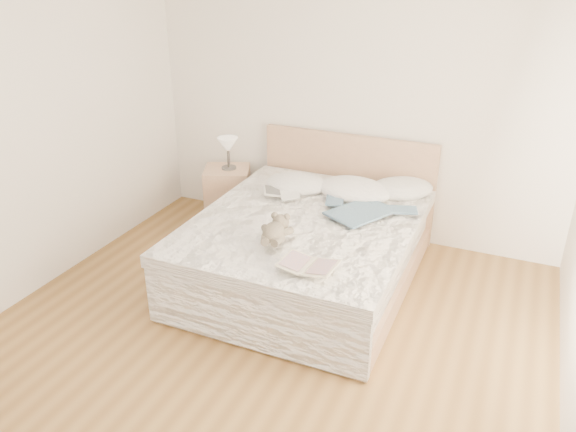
% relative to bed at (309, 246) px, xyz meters
% --- Properties ---
extents(floor, '(4.00, 4.50, 0.00)m').
position_rel_bed_xyz_m(floor, '(0.00, -1.19, -0.31)').
color(floor, brown).
rests_on(floor, ground).
extents(wall_back, '(4.00, 0.02, 2.70)m').
position_rel_bed_xyz_m(wall_back, '(0.00, 1.06, 1.04)').
color(wall_back, white).
rests_on(wall_back, ground).
extents(bed, '(1.72, 2.14, 1.00)m').
position_rel_bed_xyz_m(bed, '(0.00, 0.00, 0.00)').
color(bed, tan).
rests_on(bed, floor).
extents(nightstand, '(0.57, 0.55, 0.56)m').
position_rel_bed_xyz_m(nightstand, '(-1.21, 0.76, -0.03)').
color(nightstand, tan).
rests_on(nightstand, floor).
extents(table_lamp, '(0.20, 0.20, 0.33)m').
position_rel_bed_xyz_m(table_lamp, '(-1.19, 0.77, 0.49)').
color(table_lamp, '#45403C').
rests_on(table_lamp, nightstand).
extents(pillow_left, '(0.62, 0.47, 0.17)m').
position_rel_bed_xyz_m(pillow_left, '(-0.32, 0.49, 0.33)').
color(pillow_left, white).
rests_on(pillow_left, bed).
extents(pillow_middle, '(0.70, 0.52, 0.20)m').
position_rel_bed_xyz_m(pillow_middle, '(0.20, 0.55, 0.33)').
color(pillow_middle, white).
rests_on(pillow_middle, bed).
extents(pillow_right, '(0.72, 0.67, 0.18)m').
position_rel_bed_xyz_m(pillow_right, '(0.58, 0.76, 0.33)').
color(pillow_right, white).
rests_on(pillow_right, bed).
extents(blouse, '(0.78, 0.80, 0.02)m').
position_rel_bed_xyz_m(blouse, '(0.39, 0.15, 0.32)').
color(blouse, '#38536B').
rests_on(blouse, bed).
extents(photo_book, '(0.41, 0.37, 0.03)m').
position_rel_bed_xyz_m(photo_book, '(-0.37, 0.25, 0.32)').
color(photo_book, white).
rests_on(photo_book, bed).
extents(childrens_book, '(0.41, 0.29, 0.03)m').
position_rel_bed_xyz_m(childrens_book, '(0.32, -0.83, 0.32)').
color(childrens_book, beige).
rests_on(childrens_book, bed).
extents(teddy_bear, '(0.27, 0.34, 0.16)m').
position_rel_bed_xyz_m(teddy_bear, '(-0.04, -0.61, 0.34)').
color(teddy_bear, brown).
rests_on(teddy_bear, bed).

